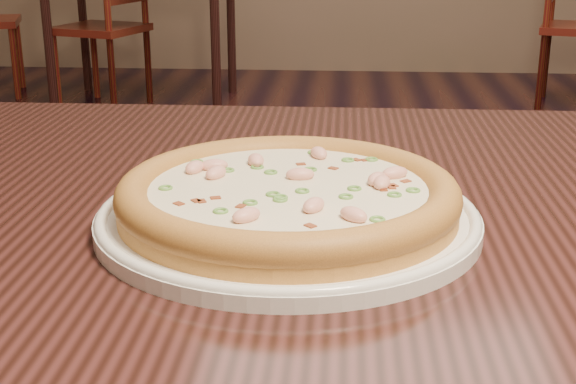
# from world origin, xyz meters

# --- Properties ---
(hero_table) EXTENTS (1.20, 0.80, 0.75)m
(hero_table) POSITION_xyz_m (-0.15, -0.42, 0.65)
(hero_table) COLOR black
(hero_table) RESTS_ON ground
(plate) EXTENTS (0.31, 0.31, 0.02)m
(plate) POSITION_xyz_m (-0.27, -0.47, 0.76)
(plate) COLOR white
(plate) RESTS_ON hero_table
(pizza) EXTENTS (0.28, 0.28, 0.03)m
(pizza) POSITION_xyz_m (-0.27, -0.47, 0.78)
(pizza) COLOR #C9883B
(pizza) RESTS_ON plate
(chair_b) EXTENTS (0.53, 0.53, 0.95)m
(chair_b) POSITION_xyz_m (-1.52, 3.26, 0.44)
(chair_b) COLOR #5E1014
(chair_b) RESTS_ON ground
(chair_c) EXTENTS (0.52, 0.52, 0.95)m
(chair_c) POSITION_xyz_m (1.02, 3.50, 0.44)
(chair_c) COLOR #5E1014
(chair_c) RESTS_ON ground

